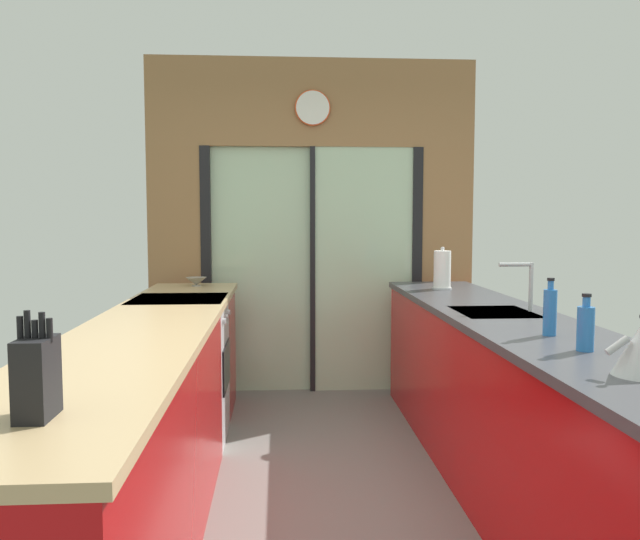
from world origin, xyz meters
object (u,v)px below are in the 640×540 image
object	(u,v)px
oven_range	(180,370)
mixing_bowl	(196,281)
knife_block	(37,376)
soap_bottle_far	(550,311)
soap_bottle_near	(586,327)
paper_towel_roll	(442,270)

from	to	relation	value
oven_range	mixing_bowl	size ratio (longest dim) A/B	5.94
knife_block	soap_bottle_far	bearing A→B (deg)	30.07
mixing_bowl	soap_bottle_near	world-z (taller)	soap_bottle_near
oven_range	mixing_bowl	bearing A→B (deg)	88.54
paper_towel_roll	mixing_bowl	bearing A→B (deg)	170.26
soap_bottle_near	knife_block	bearing A→B (deg)	-158.31
soap_bottle_far	soap_bottle_near	bearing A→B (deg)	-90.00
mixing_bowl	paper_towel_roll	bearing A→B (deg)	-9.74
oven_range	mixing_bowl	xyz separation A→B (m)	(0.02, 0.72, 0.50)
soap_bottle_far	knife_block	bearing A→B (deg)	-149.93
knife_block	soap_bottle_far	size ratio (longest dim) A/B	1.10
soap_bottle_near	paper_towel_roll	bearing A→B (deg)	90.00
soap_bottle_far	paper_towel_roll	world-z (taller)	paper_towel_roll
oven_range	soap_bottle_near	size ratio (longest dim) A/B	4.17
oven_range	soap_bottle_near	bearing A→B (deg)	-43.83
oven_range	paper_towel_roll	bearing A→B (deg)	13.04
oven_range	knife_block	world-z (taller)	knife_block
soap_bottle_near	soap_bottle_far	bearing A→B (deg)	90.00
mixing_bowl	knife_block	bearing A→B (deg)	-90.00
oven_range	paper_towel_roll	xyz separation A→B (m)	(1.80, 0.42, 0.60)
soap_bottle_far	paper_towel_roll	bearing A→B (deg)	90.00
oven_range	knife_block	distance (m)	2.50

